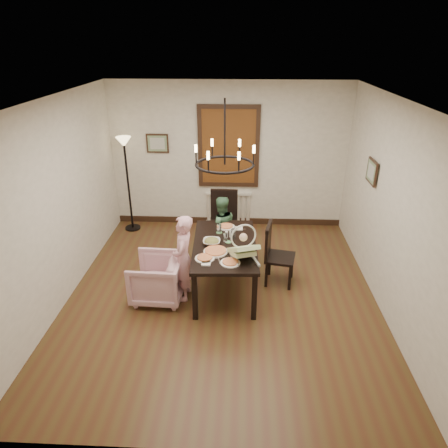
# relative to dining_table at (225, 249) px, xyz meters

# --- Properties ---
(room_shell) EXTENTS (4.51, 5.00, 2.81)m
(room_shell) POSITION_rel_dining_table_xyz_m (-0.03, 0.19, 0.73)
(room_shell) COLOR #4E381A
(room_shell) RESTS_ON ground
(dining_table) EXTENTS (0.98, 1.65, 0.76)m
(dining_table) POSITION_rel_dining_table_xyz_m (0.00, 0.00, 0.00)
(dining_table) COLOR black
(dining_table) RESTS_ON room_shell
(chair_far) EXTENTS (0.49, 0.49, 1.08)m
(chair_far) POSITION_rel_dining_table_xyz_m (-0.08, 1.21, -0.13)
(chair_far) COLOR black
(chair_far) RESTS_ON room_shell
(chair_right) EXTENTS (0.51, 0.51, 0.98)m
(chair_right) POSITION_rel_dining_table_xyz_m (0.84, 0.19, -0.18)
(chair_right) COLOR black
(chair_right) RESTS_ON room_shell
(armchair) EXTENTS (0.76, 0.74, 0.66)m
(armchair) POSITION_rel_dining_table_xyz_m (-0.96, -0.31, -0.34)
(armchair) COLOR #DBA8B7
(armchair) RESTS_ON room_shell
(elderly_woman) EXTENTS (0.27, 0.40, 1.07)m
(elderly_woman) POSITION_rel_dining_table_xyz_m (-0.57, -0.26, -0.14)
(elderly_woman) COLOR pink
(elderly_woman) RESTS_ON room_shell
(seated_man) EXTENTS (0.54, 0.47, 0.94)m
(seated_man) POSITION_rel_dining_table_xyz_m (-0.11, 0.89, -0.20)
(seated_man) COLOR #487952
(seated_man) RESTS_ON room_shell
(baby_bouncer) EXTENTS (0.53, 0.61, 0.34)m
(baby_bouncer) POSITION_rel_dining_table_xyz_m (0.27, -0.41, 0.25)
(baby_bouncer) COLOR beige
(baby_bouncer) RESTS_ON dining_table
(salad_bowl) EXTENTS (0.30, 0.30, 0.07)m
(salad_bowl) POSITION_rel_dining_table_xyz_m (-0.19, -0.01, 0.12)
(salad_bowl) COLOR white
(salad_bowl) RESTS_ON dining_table
(pizza_platter) EXTENTS (0.34, 0.34, 0.04)m
(pizza_platter) POSITION_rel_dining_table_xyz_m (-0.11, -0.26, 0.11)
(pizza_platter) COLOR tan
(pizza_platter) RESTS_ON dining_table
(drinking_glass) EXTENTS (0.06, 0.06, 0.12)m
(drinking_glass) POSITION_rel_dining_table_xyz_m (0.01, 0.07, 0.15)
(drinking_glass) COLOR silver
(drinking_glass) RESTS_ON dining_table
(window_blinds) EXTENTS (1.00, 0.03, 1.40)m
(window_blinds) POSITION_rel_dining_table_xyz_m (-0.03, 2.28, 0.93)
(window_blinds) COLOR brown
(window_blinds) RESTS_ON room_shell
(radiator) EXTENTS (0.92, 0.12, 0.62)m
(radiator) POSITION_rel_dining_table_xyz_m (-0.03, 2.30, -0.32)
(radiator) COLOR silver
(radiator) RESTS_ON room_shell
(picture_back) EXTENTS (0.42, 0.03, 0.36)m
(picture_back) POSITION_rel_dining_table_xyz_m (-1.38, 2.29, 0.98)
(picture_back) COLOR black
(picture_back) RESTS_ON room_shell
(picture_right) EXTENTS (0.03, 0.42, 0.36)m
(picture_right) POSITION_rel_dining_table_xyz_m (2.18, 0.72, 0.98)
(picture_right) COLOR black
(picture_right) RESTS_ON room_shell
(floor_lamp) EXTENTS (0.30, 0.30, 1.80)m
(floor_lamp) POSITION_rel_dining_table_xyz_m (-1.93, 1.97, 0.23)
(floor_lamp) COLOR black
(floor_lamp) RESTS_ON room_shell
(chandelier) EXTENTS (0.80, 0.80, 0.04)m
(chandelier) POSITION_rel_dining_table_xyz_m (-0.00, 0.00, 1.28)
(chandelier) COLOR black
(chandelier) RESTS_ON room_shell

